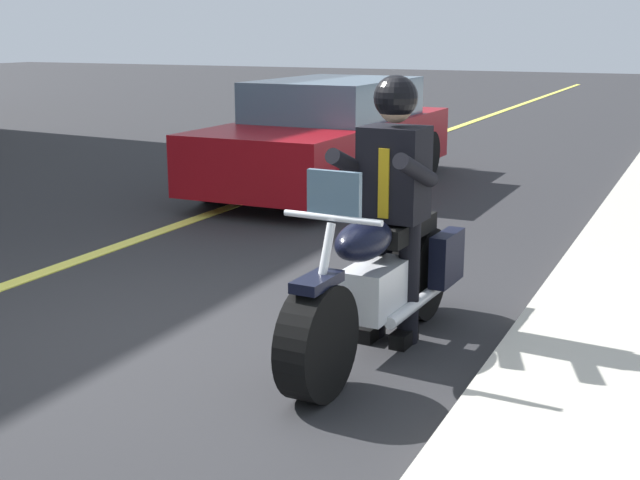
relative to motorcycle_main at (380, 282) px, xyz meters
The scene contains 4 objects.
ground_plane 1.40m from the motorcycle_main, 67.73° to the right, with size 80.00×80.00×0.00m, color #28282B.
motorcycle_main is the anchor object (origin of this frame).
rider_main 0.61m from the motorcycle_main, behind, with size 0.63×0.56×1.74m.
car_silver 5.81m from the motorcycle_main, 152.21° to the right, with size 4.60×1.92×1.40m.
Camera 1 is at (4.26, 3.06, 2.00)m, focal length 46.95 mm.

